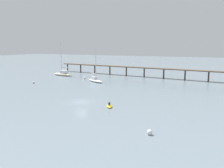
# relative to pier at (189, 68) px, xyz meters

# --- Properties ---
(ground_plane) EXTENTS (400.00, 400.00, 0.00)m
(ground_plane) POSITION_rel_pier_xyz_m (-15.89, -40.88, -4.18)
(ground_plane) COLOR slate
(pier) EXTENTS (75.64, 10.18, 7.27)m
(pier) POSITION_rel_pier_xyz_m (0.00, 0.00, 0.00)
(pier) COLOR brown
(pier) RESTS_ON ground_plane
(sailboat_white) EXTENTS (7.43, 5.27, 10.78)m
(sailboat_white) POSITION_rel_pier_xyz_m (-26.30, -16.55, -3.45)
(sailboat_white) COLOR white
(sailboat_white) RESTS_ON ground_plane
(sailboat_cream) EXTENTS (9.84, 4.17, 12.92)m
(sailboat_cream) POSITION_rel_pier_xyz_m (-45.27, -8.25, -3.36)
(sailboat_cream) COLOR beige
(sailboat_cream) RESTS_ON ground_plane
(dinghy_yellow) EXTENTS (2.07, 2.48, 1.14)m
(dinghy_yellow) POSITION_rel_pier_xyz_m (-8.86, -42.04, -3.96)
(dinghy_yellow) COLOR yellow
(dinghy_yellow) RESTS_ON ground_plane
(mooring_buoy_inner) EXTENTS (0.71, 0.71, 0.71)m
(mooring_buoy_inner) POSITION_rel_pier_xyz_m (1.92, -52.10, -3.83)
(mooring_buoy_inner) COLOR silver
(mooring_buoy_inner) RESTS_ON ground_plane
(mooring_buoy_near) EXTENTS (0.69, 0.69, 0.69)m
(mooring_buoy_near) POSITION_rel_pier_xyz_m (-41.66, -27.38, -3.84)
(mooring_buoy_near) COLOR silver
(mooring_buoy_near) RESTS_ON ground_plane
(mooring_buoy_mid) EXTENTS (0.81, 0.81, 0.81)m
(mooring_buoy_mid) POSITION_rel_pier_xyz_m (-32.73, -12.69, -3.78)
(mooring_buoy_mid) COLOR silver
(mooring_buoy_mid) RESTS_ON ground_plane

